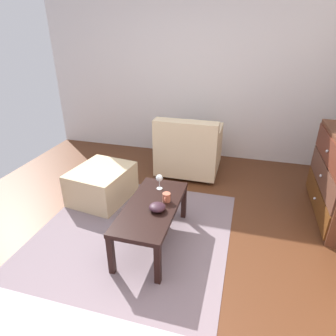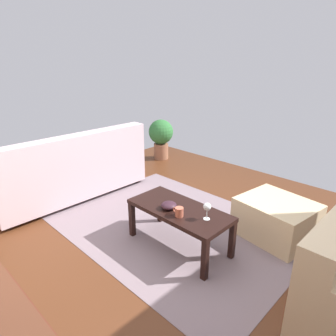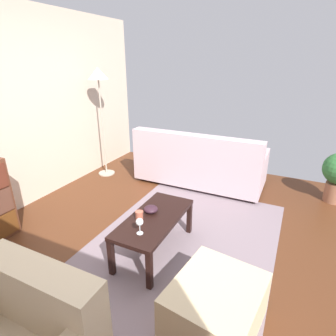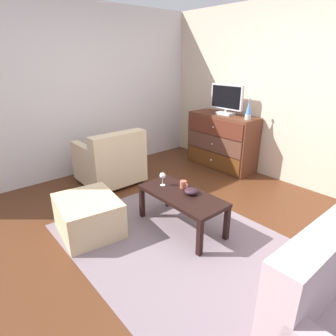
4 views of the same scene
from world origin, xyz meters
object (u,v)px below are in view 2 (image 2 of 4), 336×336
(bowl_decorative, at_px, (169,205))
(mug, at_px, (179,212))
(coffee_table, at_px, (179,213))
(couch_large, at_px, (69,172))
(wine_glass, at_px, (207,207))
(ottoman, at_px, (276,219))
(potted_plant, at_px, (161,135))

(bowl_decorative, bearing_deg, mug, 167.06)
(coffee_table, height_order, couch_large, couch_large)
(coffee_table, bearing_deg, bowl_decorative, 48.78)
(wine_glass, xyz_separation_m, ottoman, (-0.28, -0.81, -0.34))
(coffee_table, xyz_separation_m, couch_large, (1.81, 0.17, -0.02))
(coffee_table, bearing_deg, potted_plant, -40.67)
(wine_glass, bearing_deg, bowl_decorative, 14.14)
(wine_glass, xyz_separation_m, bowl_decorative, (0.37, 0.09, -0.08))
(wine_glass, height_order, bowl_decorative, wine_glass)
(coffee_table, bearing_deg, couch_large, 5.28)
(coffee_table, distance_m, wine_glass, 0.35)
(couch_large, bearing_deg, bowl_decorative, -177.01)
(coffee_table, xyz_separation_m, ottoman, (-0.59, -0.83, -0.16))
(wine_glass, xyz_separation_m, mug, (0.21, 0.13, -0.07))
(coffee_table, relative_size, potted_plant, 1.40)
(ottoman, height_order, potted_plant, potted_plant)
(wine_glass, distance_m, ottoman, 0.92)
(mug, distance_m, potted_plant, 2.89)
(mug, xyz_separation_m, couch_large, (1.90, 0.05, -0.12))
(coffee_table, height_order, mug, mug)
(mug, height_order, couch_large, couch_large)
(couch_large, xyz_separation_m, potted_plant, (0.27, -1.95, 0.10))
(bowl_decorative, bearing_deg, wine_glass, -165.86)
(ottoman, bearing_deg, potted_plant, -19.71)
(ottoman, bearing_deg, couch_large, 22.53)
(coffee_table, distance_m, ottoman, 1.03)
(bowl_decorative, bearing_deg, couch_large, 2.99)
(wine_glass, distance_m, mug, 0.26)
(mug, xyz_separation_m, ottoman, (-0.49, -0.94, -0.26))
(wine_glass, bearing_deg, couch_large, 5.01)
(mug, relative_size, ottoman, 0.16)
(mug, bearing_deg, wine_glass, -147.86)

